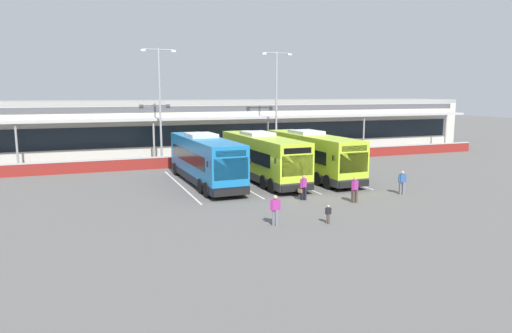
{
  "coord_description": "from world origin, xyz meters",
  "views": [
    {
      "loc": [
        -13.07,
        -27.83,
        6.82
      ],
      "look_at": [
        -1.37,
        3.0,
        1.6
      ],
      "focal_mm": 32.52,
      "sensor_mm": 36.0,
      "label": 1
    }
  ],
  "objects_px": {
    "pedestrian_approaching_bus": "(355,189)",
    "coach_bus_centre": "(311,156)",
    "pedestrian_with_handbag": "(303,187)",
    "lamp_post_west": "(160,99)",
    "coach_bus_leftmost": "(205,161)",
    "lamp_post_centre": "(276,99)",
    "pedestrian_near_bin": "(402,182)",
    "pedestrian_child": "(328,214)",
    "pedestrian_in_dark_coat": "(275,209)",
    "coach_bus_left_centre": "(262,158)"
  },
  "relations": [
    {
      "from": "coach_bus_leftmost",
      "to": "pedestrian_approaching_bus",
      "type": "relative_size",
      "value": 7.54
    },
    {
      "from": "pedestrian_approaching_bus",
      "to": "lamp_post_centre",
      "type": "xyz_separation_m",
      "value": [
        3.12,
        19.79,
        5.42
      ]
    },
    {
      "from": "pedestrian_approaching_bus",
      "to": "coach_bus_centre",
      "type": "bearing_deg",
      "value": 79.98
    },
    {
      "from": "pedestrian_with_handbag",
      "to": "lamp_post_centre",
      "type": "xyz_separation_m",
      "value": [
        5.82,
        17.98,
        5.43
      ]
    },
    {
      "from": "coach_bus_leftmost",
      "to": "pedestrian_approaching_bus",
      "type": "bearing_deg",
      "value": -52.12
    },
    {
      "from": "coach_bus_centre",
      "to": "pedestrian_with_handbag",
      "type": "xyz_separation_m",
      "value": [
        -4.28,
        -7.1,
        -0.93
      ]
    },
    {
      "from": "pedestrian_child",
      "to": "pedestrian_approaching_bus",
      "type": "distance_m",
      "value": 5.34
    },
    {
      "from": "coach_bus_left_centre",
      "to": "pedestrian_near_bin",
      "type": "xyz_separation_m",
      "value": [
        7.04,
        -8.15,
        -0.91
      ]
    },
    {
      "from": "pedestrian_child",
      "to": "coach_bus_centre",
      "type": "bearing_deg",
      "value": 66.24
    },
    {
      "from": "coach_bus_centre",
      "to": "lamp_post_centre",
      "type": "distance_m",
      "value": 11.88
    },
    {
      "from": "lamp_post_west",
      "to": "pedestrian_near_bin",
      "type": "bearing_deg",
      "value": -55.79
    },
    {
      "from": "pedestrian_child",
      "to": "lamp_post_west",
      "type": "relative_size",
      "value": 0.09
    },
    {
      "from": "coach_bus_centre",
      "to": "lamp_post_west",
      "type": "height_order",
      "value": "lamp_post_west"
    },
    {
      "from": "pedestrian_with_handbag",
      "to": "lamp_post_centre",
      "type": "relative_size",
      "value": 0.15
    },
    {
      "from": "coach_bus_left_centre",
      "to": "pedestrian_in_dark_coat",
      "type": "relative_size",
      "value": 7.54
    },
    {
      "from": "coach_bus_leftmost",
      "to": "pedestrian_with_handbag",
      "type": "distance_m",
      "value": 8.83
    },
    {
      "from": "pedestrian_in_dark_coat",
      "to": "lamp_post_centre",
      "type": "xyz_separation_m",
      "value": [
        9.82,
        22.76,
        5.42
      ]
    },
    {
      "from": "pedestrian_in_dark_coat",
      "to": "pedestrian_child",
      "type": "bearing_deg",
      "value": -12.86
    },
    {
      "from": "pedestrian_approaching_bus",
      "to": "lamp_post_west",
      "type": "xyz_separation_m",
      "value": [
        -8.73,
        20.18,
        5.42
      ]
    },
    {
      "from": "pedestrian_approaching_bus",
      "to": "pedestrian_child",
      "type": "bearing_deg",
      "value": -137.53
    },
    {
      "from": "coach_bus_leftmost",
      "to": "coach_bus_centre",
      "type": "relative_size",
      "value": 1.0
    },
    {
      "from": "coach_bus_centre",
      "to": "pedestrian_near_bin",
      "type": "bearing_deg",
      "value": -70.77
    },
    {
      "from": "coach_bus_left_centre",
      "to": "pedestrian_child",
      "type": "relative_size",
      "value": 12.16
    },
    {
      "from": "pedestrian_near_bin",
      "to": "pedestrian_with_handbag",
      "type": "bearing_deg",
      "value": 173.01
    },
    {
      "from": "pedestrian_in_dark_coat",
      "to": "pedestrian_child",
      "type": "xyz_separation_m",
      "value": [
        2.77,
        -0.63,
        -0.33
      ]
    },
    {
      "from": "pedestrian_child",
      "to": "lamp_post_west",
      "type": "height_order",
      "value": "lamp_post_west"
    },
    {
      "from": "pedestrian_with_handbag",
      "to": "pedestrian_approaching_bus",
      "type": "height_order",
      "value": "same"
    },
    {
      "from": "pedestrian_in_dark_coat",
      "to": "pedestrian_near_bin",
      "type": "relative_size",
      "value": 1.0
    },
    {
      "from": "pedestrian_near_bin",
      "to": "pedestrian_approaching_bus",
      "type": "distance_m",
      "value": 4.45
    },
    {
      "from": "pedestrian_in_dark_coat",
      "to": "coach_bus_leftmost",
      "type": "bearing_deg",
      "value": 92.55
    },
    {
      "from": "pedestrian_with_handbag",
      "to": "lamp_post_west",
      "type": "relative_size",
      "value": 0.15
    },
    {
      "from": "coach_bus_left_centre",
      "to": "pedestrian_near_bin",
      "type": "relative_size",
      "value": 7.54
    },
    {
      "from": "pedestrian_child",
      "to": "lamp_post_centre",
      "type": "bearing_deg",
      "value": 73.23
    },
    {
      "from": "pedestrian_with_handbag",
      "to": "pedestrian_approaching_bus",
      "type": "xyz_separation_m",
      "value": [
        2.71,
        -1.8,
        0.02
      ]
    },
    {
      "from": "pedestrian_in_dark_coat",
      "to": "pedestrian_near_bin",
      "type": "height_order",
      "value": "same"
    },
    {
      "from": "coach_bus_left_centre",
      "to": "pedestrian_with_handbag",
      "type": "relative_size",
      "value": 7.54
    },
    {
      "from": "lamp_post_west",
      "to": "lamp_post_centre",
      "type": "distance_m",
      "value": 11.85
    },
    {
      "from": "pedestrian_with_handbag",
      "to": "pedestrian_near_bin",
      "type": "height_order",
      "value": "same"
    },
    {
      "from": "coach_bus_centre",
      "to": "pedestrian_with_handbag",
      "type": "relative_size",
      "value": 7.54
    },
    {
      "from": "coach_bus_left_centre",
      "to": "pedestrian_with_handbag",
      "type": "distance_m",
      "value": 7.34
    },
    {
      "from": "pedestrian_with_handbag",
      "to": "pedestrian_approaching_bus",
      "type": "distance_m",
      "value": 3.25
    },
    {
      "from": "coach_bus_leftmost",
      "to": "coach_bus_left_centre",
      "type": "height_order",
      "value": "same"
    },
    {
      "from": "coach_bus_left_centre",
      "to": "pedestrian_in_dark_coat",
      "type": "xyz_separation_m",
      "value": [
        -4.01,
        -12.06,
        -0.91
      ]
    },
    {
      "from": "coach_bus_leftmost",
      "to": "lamp_post_west",
      "type": "height_order",
      "value": "lamp_post_west"
    },
    {
      "from": "coach_bus_left_centre",
      "to": "pedestrian_child",
      "type": "xyz_separation_m",
      "value": [
        -1.24,
        -12.69,
        -1.24
      ]
    },
    {
      "from": "coach_bus_left_centre",
      "to": "pedestrian_approaching_bus",
      "type": "distance_m",
      "value": 9.52
    },
    {
      "from": "coach_bus_leftmost",
      "to": "lamp_post_west",
      "type": "bearing_deg",
      "value": 97.74
    },
    {
      "from": "coach_bus_centre",
      "to": "lamp_post_west",
      "type": "distance_m",
      "value": 15.92
    },
    {
      "from": "coach_bus_centre",
      "to": "pedestrian_in_dark_coat",
      "type": "distance_m",
      "value": 14.5
    },
    {
      "from": "lamp_post_west",
      "to": "lamp_post_centre",
      "type": "relative_size",
      "value": 1.0
    }
  ]
}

